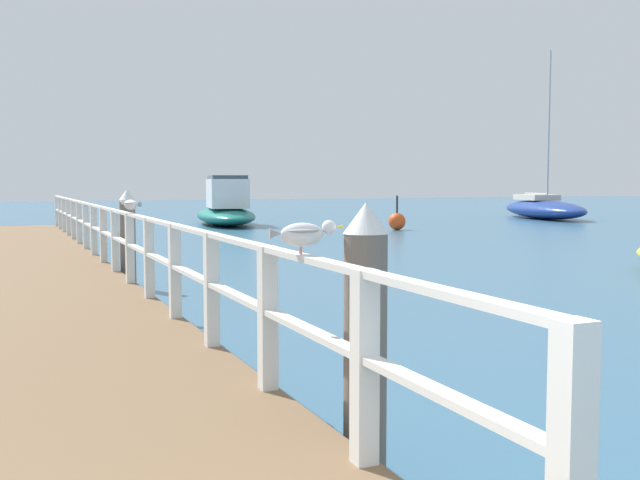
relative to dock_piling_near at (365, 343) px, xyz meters
The scene contains 9 objects.
pier_deck 10.35m from the dock_piling_near, 100.09° to the left, with size 3.02×26.54×0.45m, color brown.
pier_railing 10.17m from the dock_piling_near, 92.14° to the left, with size 0.12×25.06×1.04m.
dock_piling_near is the anchor object (origin of this frame).
dock_piling_far 9.71m from the dock_piling_near, 90.00° to the left, with size 0.29×0.29×1.82m.
seagull_foreground 0.81m from the dock_piling_near, 159.69° to the left, with size 0.48×0.21×0.21m.
seagull_background 6.92m from the dock_piling_near, 93.20° to the left, with size 0.26×0.44×0.21m.
boat_0 29.67m from the dock_piling_near, 75.72° to the left, with size 3.86×8.11×2.24m.
boat_4 37.03m from the dock_piling_near, 48.53° to the left, with size 4.85×8.82×8.76m.
channel_buoy 25.72m from the dock_piling_near, 60.52° to the left, with size 0.70×0.70×1.40m.
Camera 1 is at (-0.32, -1.12, 1.95)m, focal length 41.96 mm.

